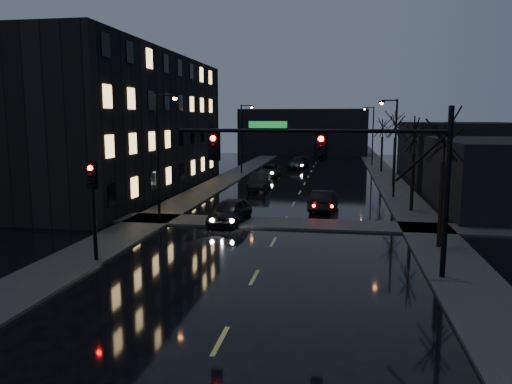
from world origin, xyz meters
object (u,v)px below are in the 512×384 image
at_px(oncoming_car_d, 299,163).
at_px(lead_car, 324,200).
at_px(oncoming_car_a, 230,211).
at_px(oncoming_car_c, 269,171).
at_px(oncoming_car_b, 259,181).

bearing_deg(oncoming_car_d, lead_car, -74.08).
bearing_deg(oncoming_car_a, oncoming_car_c, 99.36).
bearing_deg(lead_car, oncoming_car_c, -63.76).
height_order(oncoming_car_a, oncoming_car_b, oncoming_car_b).
relative_size(oncoming_car_c, oncoming_car_d, 0.95).
relative_size(oncoming_car_c, lead_car, 1.10).
height_order(oncoming_car_c, oncoming_car_d, oncoming_car_d).
bearing_deg(oncoming_car_a, oncoming_car_b, 99.06).
height_order(oncoming_car_b, lead_car, oncoming_car_b).
distance_m(oncoming_car_a, oncoming_car_d, 34.55).
bearing_deg(oncoming_car_c, oncoming_car_b, -88.73).
bearing_deg(oncoming_car_b, lead_car, -58.33).
relative_size(oncoming_car_a, oncoming_car_b, 0.94).
bearing_deg(oncoming_car_a, oncoming_car_d, 94.58).
xyz_separation_m(oncoming_car_b, lead_car, (6.15, -9.30, -0.07)).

